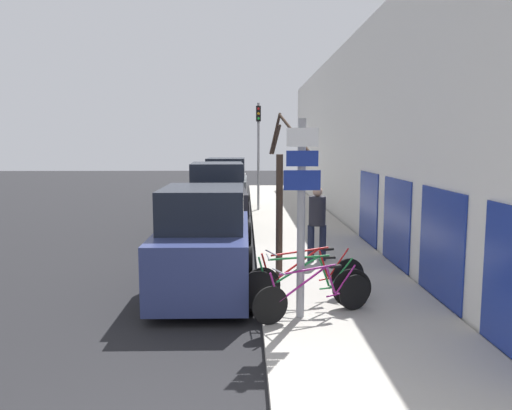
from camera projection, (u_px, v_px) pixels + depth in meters
The scene contains 14 objects.
ground_plane at pixel (221, 242), 15.07m from camera, with size 80.00×80.00×0.00m, color black.
sidewalk_curb at pixel (297, 224), 17.90m from camera, with size 3.20×32.00×0.15m.
building_facade at pixel (348, 136), 17.46m from camera, with size 0.23×32.00×6.50m.
signpost at pixel (301, 211), 7.93m from camera, with size 0.58×0.15×3.20m.
bicycle_0 at pixel (314, 295), 8.09m from camera, with size 2.04×0.94×0.84m.
bicycle_1 at pixel (306, 286), 8.48m from camera, with size 2.29×0.44×0.94m.
bicycle_2 at pixel (306, 279), 8.91m from camera, with size 2.29×0.93×0.96m.
parked_car_0 at pixel (204, 244), 9.97m from camera, with size 1.96×4.26×2.12m.
parked_car_1 at pixel (218, 203), 15.81m from camera, with size 2.11×4.58×2.36m.
parked_car_2 at pixel (226, 189), 20.99m from camera, with size 1.96×4.35×2.36m.
parked_car_3 at pixel (227, 182), 26.09m from camera, with size 2.11×4.41×2.08m.
pedestrian_near at pixel (317, 218), 11.88m from camera, with size 0.46×0.40×1.80m.
street_tree at pixel (280, 199), 10.56m from camera, with size 0.71×2.48×3.45m.
traffic_light at pixel (258, 142), 20.99m from camera, with size 0.20×0.30×4.50m.
Camera 1 is at (0.73, -3.64, 2.96)m, focal length 35.00 mm.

